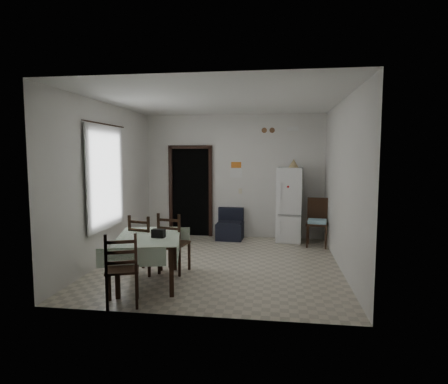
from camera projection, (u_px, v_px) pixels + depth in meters
name	position (u px, v px, depth m)	size (l,w,h in m)	color
ground	(220.00, 263.00, 6.78)	(4.50, 4.50, 0.00)	beige
ceiling	(220.00, 100.00, 6.49)	(4.20, 4.50, 0.02)	white
wall_back	(234.00, 176.00, 8.85)	(4.20, 0.02, 2.90)	silver
wall_front	(192.00, 198.00, 4.42)	(4.20, 0.02, 2.90)	silver
wall_left	(108.00, 182.00, 6.92)	(0.02, 4.50, 2.90)	silver
wall_right	(342.00, 185.00, 6.35)	(0.02, 4.50, 2.90)	silver
doorway	(193.00, 191.00, 9.23)	(1.06, 0.52, 2.22)	black
window_recess	(100.00, 178.00, 6.72)	(0.10, 1.20, 1.60)	silver
curtain	(106.00, 178.00, 6.70)	(0.02, 1.45, 1.85)	silver
curtain_rod	(105.00, 124.00, 6.61)	(0.02, 0.02, 1.60)	black
calendar	(236.00, 169.00, 8.81)	(0.28, 0.02, 0.40)	white
calendar_image	(236.00, 165.00, 8.80)	(0.24, 0.01, 0.14)	orange
light_switch	(240.00, 191.00, 8.85)	(0.08, 0.02, 0.12)	beige
vent_left	(264.00, 130.00, 8.63)	(0.12, 0.12, 0.03)	brown
vent_right	(272.00, 130.00, 8.61)	(0.12, 0.12, 0.03)	brown
emergency_light	(293.00, 129.00, 8.52)	(0.25, 0.07, 0.09)	white
fridge	(289.00, 205.00, 8.42)	(0.54, 0.54, 1.68)	white
tan_cone	(294.00, 163.00, 8.27)	(0.23, 0.23, 0.18)	tan
navy_seat	(230.00, 224.00, 8.65)	(0.59, 0.57, 0.72)	black
corner_chair	(317.00, 223.00, 7.98)	(0.45, 0.45, 1.03)	black
dining_table	(149.00, 259.00, 5.72)	(0.92, 1.40, 0.73)	#B5CAAC
black_bag	(158.00, 233.00, 5.58)	(0.19, 0.11, 0.12)	black
dining_chair_far_left	(146.00, 244.00, 6.21)	(0.42, 0.42, 0.98)	black
dining_chair_far_right	(174.00, 242.00, 6.23)	(0.43, 0.43, 1.01)	black
dining_chair_near_head	(122.00, 268.00, 4.86)	(0.42, 0.42, 0.98)	black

